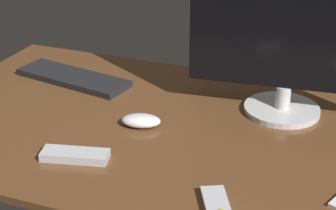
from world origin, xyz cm
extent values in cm
cube|color=brown|center=(0.00, 0.00, 1.00)|extent=(140.00, 84.00, 2.00)
cylinder|color=silver|center=(27.07, 19.52, 2.79)|extent=(21.11, 21.11, 1.57)
cylinder|color=silver|center=(27.07, 19.52, 6.68)|extent=(4.16, 4.16, 6.22)
cube|color=black|center=(27.07, 19.52, 28.59)|extent=(53.13, 7.61, 37.61)
cube|color=black|center=(-38.71, 17.90, 2.96)|extent=(39.16, 18.16, 1.91)
ellipsoid|color=silver|center=(-6.38, -2.27, 3.59)|extent=(11.68, 8.65, 3.17)
cube|color=#B7B7BC|center=(23.39, -31.25, 2.80)|extent=(11.31, 15.84, 1.60)
cube|color=#B7B7BC|center=(-14.40, -23.26, 3.03)|extent=(16.97, 8.99, 2.05)
camera|label=1|loc=(46.52, -119.62, 71.13)|focal=58.42mm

